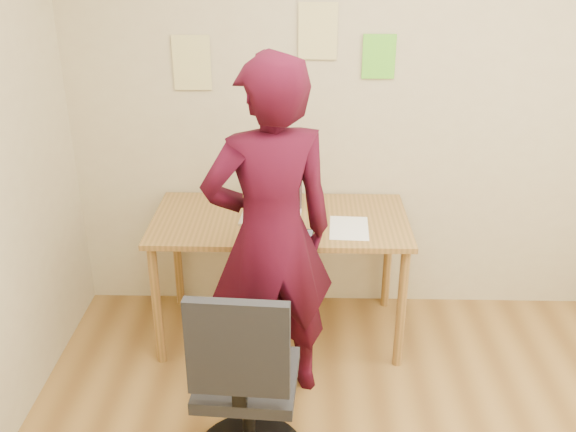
{
  "coord_description": "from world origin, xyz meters",
  "views": [
    {
      "loc": [
        -0.4,
        -1.81,
        2.22
      ],
      "look_at": [
        -0.47,
        0.95,
        0.95
      ],
      "focal_mm": 40.0,
      "sensor_mm": 36.0,
      "label": 1
    }
  ],
  "objects_px": {
    "phone": "(307,234)",
    "person": "(270,237)",
    "office_chair": "(246,395)",
    "desk": "(280,232)",
    "laptop": "(272,206)"
  },
  "relations": [
    {
      "from": "phone",
      "to": "person",
      "type": "distance_m",
      "value": 0.36
    },
    {
      "from": "office_chair",
      "to": "desk",
      "type": "bearing_deg",
      "value": 87.85
    },
    {
      "from": "laptop",
      "to": "office_chair",
      "type": "bearing_deg",
      "value": -89.36
    },
    {
      "from": "phone",
      "to": "office_chair",
      "type": "relative_size",
      "value": 0.13
    },
    {
      "from": "office_chair",
      "to": "person",
      "type": "distance_m",
      "value": 0.73
    },
    {
      "from": "desk",
      "to": "laptop",
      "type": "distance_m",
      "value": 0.15
    },
    {
      "from": "desk",
      "to": "office_chair",
      "type": "bearing_deg",
      "value": -95.97
    },
    {
      "from": "laptop",
      "to": "phone",
      "type": "bearing_deg",
      "value": -48.47
    },
    {
      "from": "desk",
      "to": "phone",
      "type": "distance_m",
      "value": 0.27
    },
    {
      "from": "desk",
      "to": "person",
      "type": "xyz_separation_m",
      "value": [
        -0.03,
        -0.5,
        0.22
      ]
    },
    {
      "from": "office_chair",
      "to": "person",
      "type": "bearing_deg",
      "value": 85.37
    },
    {
      "from": "laptop",
      "to": "phone",
      "type": "height_order",
      "value": "laptop"
    },
    {
      "from": "office_chair",
      "to": "person",
      "type": "xyz_separation_m",
      "value": [
        0.08,
        0.56,
        0.46
      ]
    },
    {
      "from": "desk",
      "to": "office_chair",
      "type": "height_order",
      "value": "office_chair"
    },
    {
      "from": "desk",
      "to": "phone",
      "type": "bearing_deg",
      "value": -54.68
    }
  ]
}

